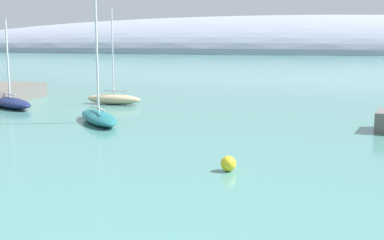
{
  "coord_description": "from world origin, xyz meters",
  "views": [
    {
      "loc": [
        6.78,
        -10.32,
        6.97
      ],
      "look_at": [
        0.23,
        24.66,
        1.17
      ],
      "focal_mm": 48.03,
      "sensor_mm": 36.0,
      "label": 1
    }
  ],
  "objects_px": {
    "sailboat_teal_mid_mooring": "(99,116)",
    "mooring_buoy_yellow": "(228,164)",
    "sailboat_sand_outer_mooring": "(114,99)",
    "sailboat_navy_near_shore": "(10,102)"
  },
  "relations": [
    {
      "from": "sailboat_teal_mid_mooring",
      "to": "sailboat_sand_outer_mooring",
      "type": "height_order",
      "value": "sailboat_teal_mid_mooring"
    },
    {
      "from": "sailboat_navy_near_shore",
      "to": "sailboat_sand_outer_mooring",
      "type": "bearing_deg",
      "value": 62.32
    },
    {
      "from": "sailboat_sand_outer_mooring",
      "to": "mooring_buoy_yellow",
      "type": "xyz_separation_m",
      "value": [
        14.81,
        -24.55,
        -0.19
      ]
    },
    {
      "from": "sailboat_sand_outer_mooring",
      "to": "mooring_buoy_yellow",
      "type": "relative_size",
      "value": 12.11
    },
    {
      "from": "sailboat_sand_outer_mooring",
      "to": "mooring_buoy_yellow",
      "type": "bearing_deg",
      "value": 127.12
    },
    {
      "from": "sailboat_sand_outer_mooring",
      "to": "sailboat_navy_near_shore",
      "type": "bearing_deg",
      "value": 30.64
    },
    {
      "from": "sailboat_teal_mid_mooring",
      "to": "mooring_buoy_yellow",
      "type": "xyz_separation_m",
      "value": [
        12.14,
        -13.17,
        -0.13
      ]
    },
    {
      "from": "sailboat_teal_mid_mooring",
      "to": "mooring_buoy_yellow",
      "type": "bearing_deg",
      "value": -171.29
    },
    {
      "from": "sailboat_navy_near_shore",
      "to": "mooring_buoy_yellow",
      "type": "distance_m",
      "value": 31.51
    },
    {
      "from": "sailboat_teal_mid_mooring",
      "to": "sailboat_sand_outer_mooring",
      "type": "bearing_deg",
      "value": -20.71
    }
  ]
}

